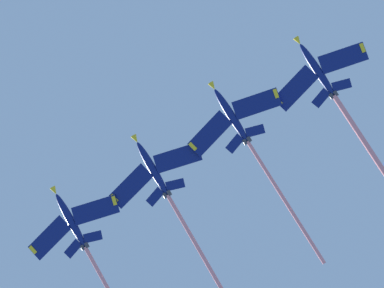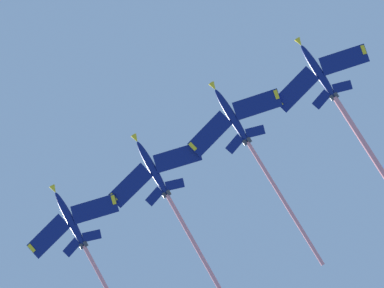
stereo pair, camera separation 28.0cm
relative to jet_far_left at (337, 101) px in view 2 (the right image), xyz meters
The scene contains 4 objects.
jet_far_left is the anchor object (origin of this frame).
jet_inner_left 18.85m from the jet_far_left, 66.61° to the left, with size 32.16×26.80×12.57m.
jet_centre 37.05m from the jet_far_left, 59.63° to the left, with size 30.67×25.03×12.17m.
jet_inner_right 55.95m from the jet_far_left, 58.39° to the left, with size 29.70×24.34×11.91m.
Camera 2 is at (-11.61, -4.22, 1.63)m, focal length 80.39 mm.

